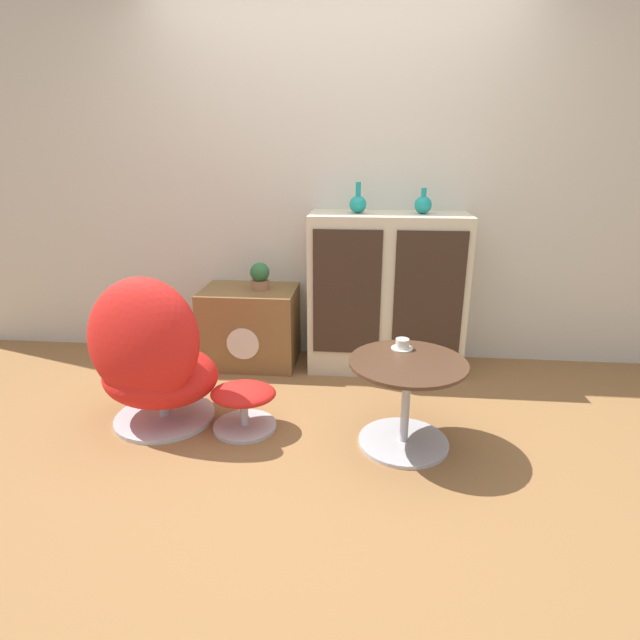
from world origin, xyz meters
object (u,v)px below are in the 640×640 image
at_px(tv_console, 251,326).
at_px(ottoman, 244,400).
at_px(egg_chair, 152,360).
at_px(coffee_table, 406,397).
at_px(teacup, 402,345).
at_px(vase_leftmost, 358,203).
at_px(vase_inner_left, 423,204).
at_px(potted_plant, 260,276).
at_px(sideboard, 386,293).

height_order(tv_console, ottoman, tv_console).
height_order(egg_chair, coffee_table, egg_chair).
relative_size(egg_chair, teacup, 7.70).
height_order(tv_console, vase_leftmost, vase_leftmost).
height_order(tv_console, vase_inner_left, vase_inner_left).
bearing_deg(tv_console, coffee_table, -43.58).
distance_m(egg_chair, vase_inner_left, 1.93).
relative_size(ottoman, potted_plant, 1.89).
bearing_deg(sideboard, ottoman, -130.19).
height_order(egg_chair, teacup, egg_chair).
relative_size(sideboard, vase_inner_left, 6.58).
height_order(egg_chair, potted_plant, egg_chair).
bearing_deg(egg_chair, ottoman, 0.43).
relative_size(vase_leftmost, teacup, 1.72).
bearing_deg(potted_plant, teacup, -41.51).
xyz_separation_m(coffee_table, teacup, (-0.02, 0.16, 0.22)).
bearing_deg(vase_inner_left, egg_chair, -147.84).
bearing_deg(tv_console, vase_leftmost, 1.54).
bearing_deg(ottoman, sideboard, 49.81).
height_order(sideboard, potted_plant, sideboard).
distance_m(ottoman, vase_inner_left, 1.69).
bearing_deg(egg_chair, coffee_table, -2.98).
xyz_separation_m(vase_leftmost, teacup, (0.27, -0.86, -0.65)).
relative_size(coffee_table, teacup, 5.18).
bearing_deg(egg_chair, teacup, 3.86).
xyz_separation_m(vase_inner_left, teacup, (-0.15, -0.86, -0.65)).
bearing_deg(sideboard, potted_plant, -178.98).
height_order(ottoman, potted_plant, potted_plant).
xyz_separation_m(tv_console, potted_plant, (0.08, 0.00, 0.37)).
bearing_deg(ottoman, tv_console, 100.47).
relative_size(tv_console, potted_plant, 3.46).
bearing_deg(vase_inner_left, ottoman, -136.89).
bearing_deg(ottoman, vase_leftmost, 58.22).
bearing_deg(vase_inner_left, potted_plant, -178.97).
bearing_deg(teacup, sideboard, 94.26).
relative_size(tv_console, egg_chair, 0.75).
distance_m(potted_plant, teacup, 1.27).
height_order(coffee_table, vase_leftmost, vase_leftmost).
bearing_deg(teacup, ottoman, -174.15).
relative_size(vase_leftmost, potted_plant, 1.04).
xyz_separation_m(egg_chair, vase_leftmost, (1.08, 0.95, 0.76)).
bearing_deg(sideboard, vase_leftmost, 178.94).
bearing_deg(teacup, egg_chair, -176.14).
height_order(coffee_table, potted_plant, potted_plant).
bearing_deg(vase_inner_left, teacup, -99.97).
height_order(sideboard, egg_chair, sideboard).
height_order(egg_chair, vase_inner_left, vase_inner_left).
bearing_deg(coffee_table, vase_leftmost, 106.10).
bearing_deg(tv_console, potted_plant, 0.48).
relative_size(coffee_table, potted_plant, 3.12).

